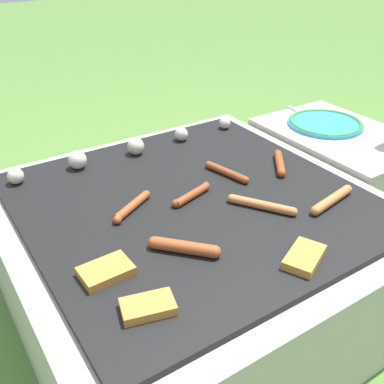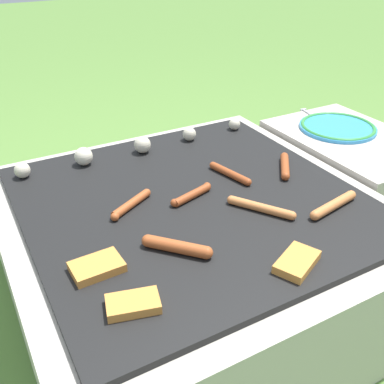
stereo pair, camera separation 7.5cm
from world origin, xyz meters
name	(u,v)px [view 1 (the left image)]	position (x,y,z in m)	size (l,w,h in m)	color
ground_plane	(192,298)	(0.00, 0.00, 0.00)	(14.00, 14.00, 0.00)	#567F38
grill	(192,252)	(0.00, 0.00, 0.18)	(0.99, 0.99, 0.37)	#B2AA9E
side_ledge	(333,177)	(0.71, 0.09, 0.19)	(0.40, 0.57, 0.37)	#B2AA9E
sausage_back_center	(262,205)	(0.12, -0.14, 0.38)	(0.11, 0.16, 0.02)	#C6753D
sausage_front_left	(184,247)	(-0.14, -0.19, 0.39)	(0.13, 0.13, 0.03)	#A34C23
sausage_front_right	(280,163)	(0.33, 0.01, 0.38)	(0.11, 0.13, 0.02)	#93421E
sausage_back_left	(132,206)	(-0.16, 0.04, 0.38)	(0.14, 0.09, 0.02)	#A34C23
sausage_front_center	(227,172)	(0.16, 0.05, 0.38)	(0.05, 0.16, 0.02)	#93421E
sausage_mid_right	(191,194)	(0.00, 0.00, 0.38)	(0.14, 0.06, 0.02)	#93421E
sausage_back_right	(332,200)	(0.30, -0.23, 0.38)	(0.18, 0.05, 0.03)	#C6753D
bread_slice_right	(106,271)	(-0.32, -0.16, 0.38)	(0.11, 0.08, 0.02)	#D18438
bread_slice_left	(304,257)	(0.06, -0.36, 0.38)	(0.13, 0.11, 0.02)	#D18438
bread_slice_center	(148,307)	(-0.30, -0.30, 0.38)	(0.12, 0.09, 0.02)	#D18438
mushroom_row	(122,149)	(-0.05, 0.34, 0.40)	(0.79, 0.06, 0.06)	beige
plate_colorful	(325,123)	(0.71, 0.17, 0.38)	(0.28, 0.28, 0.02)	#338CCC
fork_utensil	(300,113)	(0.71, 0.30, 0.37)	(0.05, 0.18, 0.01)	silver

